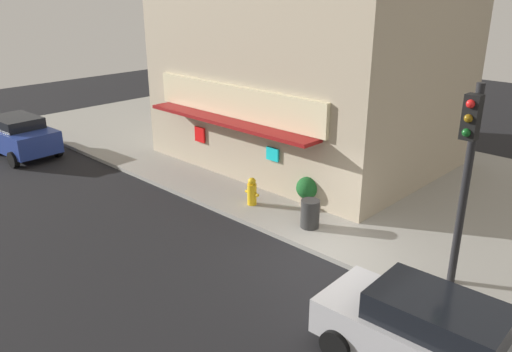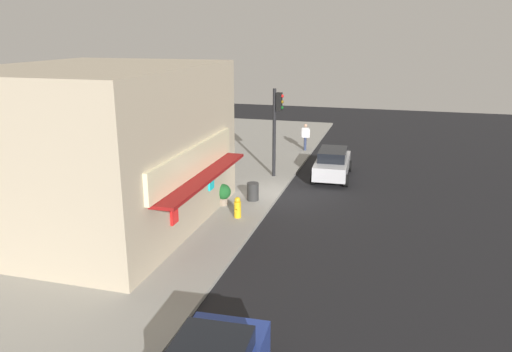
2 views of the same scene
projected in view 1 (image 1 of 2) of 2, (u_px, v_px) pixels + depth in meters
ground_plane at (325, 260)px, 13.24m from camera, size 60.06×60.06×0.00m
sidewalk at (428, 196)px, 17.09m from camera, size 40.04×11.49×0.14m
corner_building at (309, 79)px, 19.76m from camera, size 10.22×8.77×6.30m
traffic_light at (467, 162)px, 10.87m from camera, size 0.32×0.58×4.70m
fire_hydrant at (252, 192)px, 16.09m from camera, size 0.54×0.30×0.90m
trash_can at (310, 214)px, 14.58m from camera, size 0.55×0.55×0.83m
potted_plant_by_doorway at (307, 190)px, 15.92m from camera, size 0.70×0.70×0.97m
potted_plant_by_window at (274, 171)px, 17.46m from camera, size 0.70×0.70×1.05m
parked_car_silver at (435, 336)px, 9.10m from camera, size 4.36×2.06×1.57m
parked_car_blue at (18, 135)px, 21.14m from camera, size 4.05×2.19×1.63m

